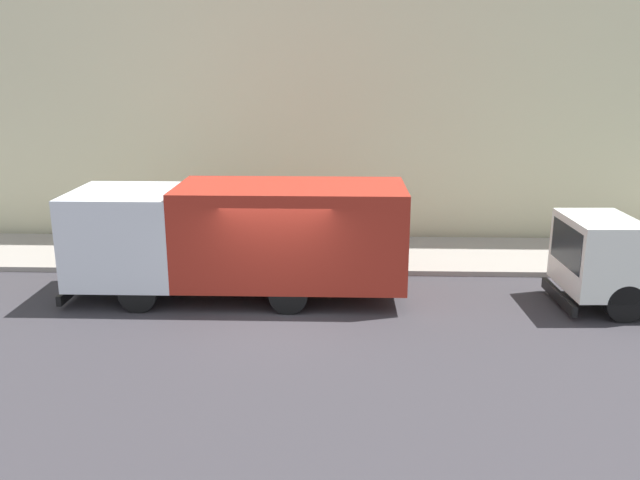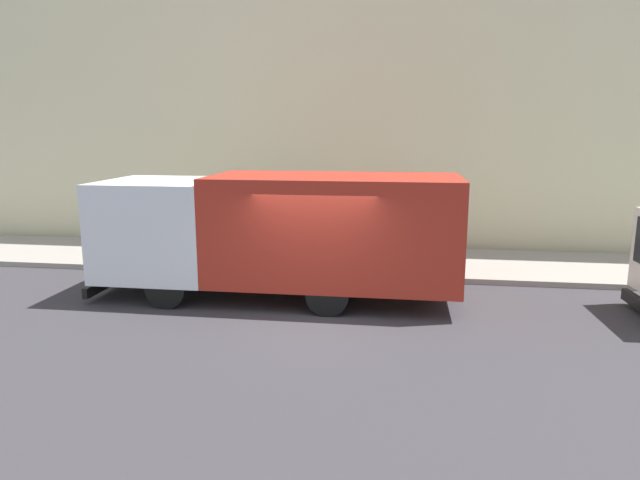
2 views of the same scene
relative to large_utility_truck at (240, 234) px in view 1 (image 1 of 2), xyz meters
The scene contains 9 objects.
ground 2.29m from the large_utility_truck, 143.50° to the right, with size 80.00×80.00×0.00m, color #353337.
sidewalk 3.90m from the large_utility_truck, 15.99° to the right, with size 3.61×30.00×0.14m, color gray.
building_facade 7.37m from the large_utility_truck, ahead, with size 0.50×30.00×12.07m, color beige.
large_utility_truck is the anchor object (origin of this frame).
pedestrian_walking 3.92m from the large_utility_truck, ahead, with size 0.40×0.40×1.74m.
pedestrian_standing 4.72m from the large_utility_truck, 28.28° to the left, with size 0.35×0.35×1.56m.
pedestrian_third 3.16m from the large_utility_truck, 11.75° to the left, with size 0.49×0.49×1.66m.
traffic_cone_orange 5.20m from the large_utility_truck, 64.90° to the left, with size 0.49×0.49×0.71m, color orange.
street_sign_post 1.95m from the large_utility_truck, ahead, with size 0.44×0.08×2.49m.
Camera 1 is at (-14.02, -1.45, 5.62)m, focal length 36.95 mm.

